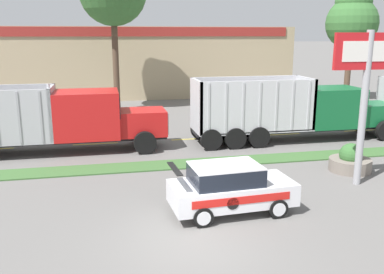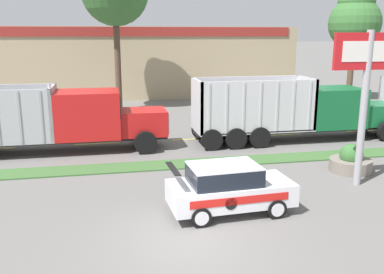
% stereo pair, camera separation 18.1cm
% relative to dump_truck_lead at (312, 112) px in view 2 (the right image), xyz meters
% --- Properties ---
extents(ground_plane, '(600.00, 600.00, 0.00)m').
position_rel_dump_truck_lead_xyz_m(ground_plane, '(-9.13, -10.94, -1.58)').
color(ground_plane, slate).
extents(grass_verge, '(120.00, 1.44, 0.06)m').
position_rel_dump_truck_lead_xyz_m(grass_verge, '(-9.13, -3.35, -1.55)').
color(grass_verge, '#3D6633').
rests_on(grass_verge, ground_plane).
extents(centre_line_4, '(2.40, 0.14, 0.01)m').
position_rel_dump_truck_lead_xyz_m(centre_line_4, '(-11.96, 1.37, -1.57)').
color(centre_line_4, yellow).
rests_on(centre_line_4, ground_plane).
extents(centre_line_5, '(2.40, 0.14, 0.01)m').
position_rel_dump_truck_lead_xyz_m(centre_line_5, '(-6.56, 1.37, -1.57)').
color(centre_line_5, yellow).
rests_on(centre_line_5, ground_plane).
extents(centre_line_6, '(2.40, 0.14, 0.01)m').
position_rel_dump_truck_lead_xyz_m(centre_line_6, '(-1.16, 1.37, -1.57)').
color(centre_line_6, yellow).
rests_on(centre_line_6, ground_plane).
extents(centre_line_7, '(2.40, 0.14, 0.01)m').
position_rel_dump_truck_lead_xyz_m(centre_line_7, '(4.24, 1.37, -1.57)').
color(centre_line_7, yellow).
rests_on(centre_line_7, ground_plane).
extents(dump_truck_lead, '(11.98, 2.72, 3.52)m').
position_rel_dump_truck_lead_xyz_m(dump_truck_lead, '(0.00, 0.00, 0.00)').
color(dump_truck_lead, black).
rests_on(dump_truck_lead, ground_plane).
extents(dump_truck_trail, '(12.38, 2.77, 3.57)m').
position_rel_dump_truck_lead_xyz_m(dump_truck_trail, '(-13.49, 0.03, 0.03)').
color(dump_truck_trail, black).
rests_on(dump_truck_trail, ground_plane).
extents(rally_car, '(4.22, 2.14, 1.71)m').
position_rel_dump_truck_lead_xyz_m(rally_car, '(-7.44, -8.93, -0.71)').
color(rally_car, white).
rests_on(rally_car, ground_plane).
extents(store_sign_post, '(2.82, 0.28, 6.00)m').
position_rel_dump_truck_lead_xyz_m(store_sign_post, '(-1.66, -7.31, 2.71)').
color(store_sign_post, '#9E9EA3').
rests_on(store_sign_post, ground_plane).
extents(stone_planter, '(1.80, 1.80, 1.23)m').
position_rel_dump_truck_lead_xyz_m(stone_planter, '(-0.99, -5.72, -1.14)').
color(stone_planter, slate).
rests_on(stone_planter, ground_plane).
extents(store_building_backdrop, '(36.69, 12.10, 6.47)m').
position_rel_dump_truck_lead_xyz_m(store_building_backdrop, '(-11.95, 22.40, 1.66)').
color(store_building_backdrop, tan).
rests_on(store_building_backdrop, ground_plane).
extents(tree_behind_centre, '(4.46, 4.46, 10.08)m').
position_rel_dump_truck_lead_xyz_m(tree_behind_centre, '(10.05, 12.88, 5.56)').
color(tree_behind_centre, brown).
rests_on(tree_behind_centre, ground_plane).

